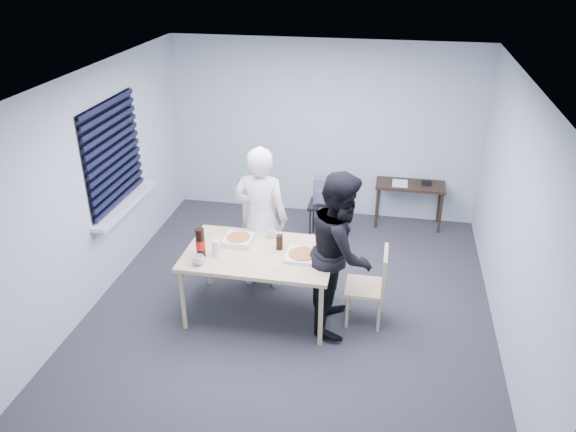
% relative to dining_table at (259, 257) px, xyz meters
% --- Properties ---
extents(room, '(5.00, 5.00, 5.00)m').
position_rel_dining_table_xyz_m(room, '(-1.87, 0.64, 0.72)').
color(room, '#2C2D31').
rests_on(room, ground).
extents(dining_table, '(1.60, 1.01, 0.78)m').
position_rel_dining_table_xyz_m(dining_table, '(0.00, 0.00, 0.00)').
color(dining_table, tan).
rests_on(dining_table, ground).
extents(chair_far, '(0.42, 0.42, 0.89)m').
position_rel_dining_table_xyz_m(chair_far, '(-0.28, 1.04, -0.21)').
color(chair_far, tan).
rests_on(chair_far, ground).
extents(chair_right, '(0.42, 0.42, 0.89)m').
position_rel_dining_table_xyz_m(chair_right, '(1.24, 0.06, -0.21)').
color(chair_right, tan).
rests_on(chair_right, ground).
extents(person_white, '(0.65, 0.42, 1.77)m').
position_rel_dining_table_xyz_m(person_white, '(-0.12, 0.58, 0.17)').
color(person_white, silver).
rests_on(person_white, ground).
extents(person_black, '(0.47, 0.86, 1.77)m').
position_rel_dining_table_xyz_m(person_black, '(0.88, -0.00, 0.17)').
color(person_black, black).
rests_on(person_black, ground).
extents(side_table, '(0.98, 0.43, 0.65)m').
position_rel_dining_table_xyz_m(side_table, '(1.62, 2.52, -0.15)').
color(side_table, '#352418').
rests_on(side_table, ground).
extents(stool, '(0.39, 0.39, 0.54)m').
position_rel_dining_table_xyz_m(stool, '(0.45, 1.85, -0.28)').
color(stool, black).
rests_on(stool, ground).
extents(backpack, '(0.27, 0.20, 0.38)m').
position_rel_dining_table_xyz_m(backpack, '(0.45, 1.84, 0.01)').
color(backpack, slate).
rests_on(backpack, stool).
extents(pizza_box_a, '(0.31, 0.31, 0.08)m').
position_rel_dining_table_xyz_m(pizza_box_a, '(-0.27, 0.16, 0.10)').
color(pizza_box_a, white).
rests_on(pizza_box_a, dining_table).
extents(pizza_box_b, '(0.35, 0.35, 0.05)m').
position_rel_dining_table_xyz_m(pizza_box_b, '(0.47, -0.01, 0.08)').
color(pizza_box_b, white).
rests_on(pizza_box_b, dining_table).
extents(mug_a, '(0.17, 0.17, 0.10)m').
position_rel_dining_table_xyz_m(mug_a, '(-0.56, -0.36, 0.11)').
color(mug_a, silver).
rests_on(mug_a, dining_table).
extents(mug_b, '(0.10, 0.10, 0.09)m').
position_rel_dining_table_xyz_m(mug_b, '(0.06, 0.35, 0.11)').
color(mug_b, silver).
rests_on(mug_b, dining_table).
extents(cola_glass, '(0.09, 0.09, 0.17)m').
position_rel_dining_table_xyz_m(cola_glass, '(0.20, 0.11, 0.14)').
color(cola_glass, black).
rests_on(cola_glass, dining_table).
extents(soda_bottle, '(0.10, 0.10, 0.32)m').
position_rel_dining_table_xyz_m(soda_bottle, '(-0.59, -0.19, 0.21)').
color(soda_bottle, black).
rests_on(soda_bottle, dining_table).
extents(plastic_cups, '(0.10, 0.10, 0.18)m').
position_rel_dining_table_xyz_m(plastic_cups, '(-0.44, -0.15, 0.15)').
color(plastic_cups, silver).
rests_on(plastic_cups, dining_table).
extents(rubber_band, '(0.07, 0.07, 0.00)m').
position_rel_dining_table_xyz_m(rubber_band, '(0.25, -0.31, 0.06)').
color(rubber_band, red).
rests_on(rubber_band, dining_table).
extents(papers, '(0.22, 0.30, 0.00)m').
position_rel_dining_table_xyz_m(papers, '(1.47, 2.50, -0.07)').
color(papers, white).
rests_on(papers, side_table).
extents(black_box, '(0.15, 0.11, 0.06)m').
position_rel_dining_table_xyz_m(black_box, '(1.84, 2.54, -0.04)').
color(black_box, black).
rests_on(black_box, side_table).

